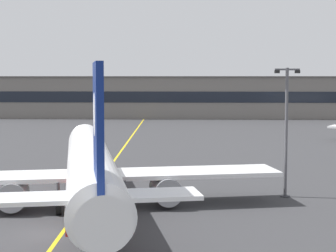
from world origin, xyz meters
The scene contains 6 objects.
ground_plane centered at (0.00, 0.00, 0.00)m, with size 400.00×400.00×0.00m, color #353538.
taxiway_centreline centered at (0.00, 30.00, 0.00)m, with size 0.30×180.00×0.01m, color yellow.
airliner_foreground centered at (1.50, 7.92, 3.37)m, with size 32.31×41.21×11.65m.
apron_lamp_post centered at (18.30, 13.15, 6.12)m, with size 2.24×0.90×11.64m.
safety_cone_by_nose_gear centered at (1.78, 23.34, 0.26)m, with size 0.44×0.44×0.55m.
terminal_building centered at (7.99, 114.01, 5.50)m, with size 112.38×12.40×10.98m.
Camera 1 is at (9.61, -38.73, 10.84)m, focal length 61.71 mm.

